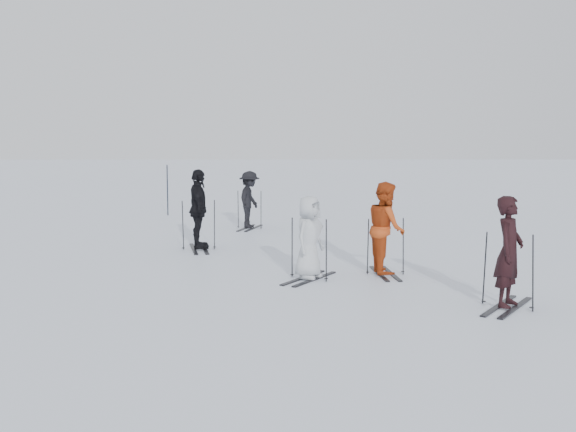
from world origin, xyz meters
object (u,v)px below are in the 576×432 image
Objects in this scene: skier_grey at (309,238)px; skier_uphill_left at (199,210)px; skier_near_dark at (509,253)px; skier_uphill_far at (249,200)px; skier_red at (386,229)px; piste_marker at (167,190)px.

skier_grey is 4.39m from skier_uphill_left.
skier_uphill_far is (-4.68, 9.69, -0.06)m from skier_near_dark.
skier_red is 5.14m from skier_uphill_left.
skier_uphill_left is at bearing -75.04° from piste_marker.
skier_uphill_left is at bearing -179.91° from skier_uphill_far.
skier_grey is at bearing -153.13° from skier_uphill_far.
skier_near_dark is 0.98× the size of skier_red.
skier_grey is (-3.16, 2.29, -0.10)m from skier_near_dark.
skier_red is at bearing -59.68° from piste_marker.
skier_uphill_left reaches higher than skier_grey.
skier_near_dark is 10.76m from skier_uphill_far.
piste_marker reaches higher than skier_grey.
skier_uphill_far is 0.97× the size of piste_marker.
piste_marker is at bearing 63.43° from skier_near_dark.
skier_near_dark is 1.12× the size of skier_grey.
skier_uphill_far is (-1.52, 7.39, 0.04)m from skier_grey.
skier_red reaches higher than skier_near_dark.
skier_near_dark reaches higher than skier_uphill_far.
skier_near_dark is at bearing -59.73° from piste_marker.
piste_marker is at bearing 3.58° from skier_uphill_left.
skier_near_dark is 15.19m from piste_marker.
skier_uphill_far is 4.55m from piste_marker.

